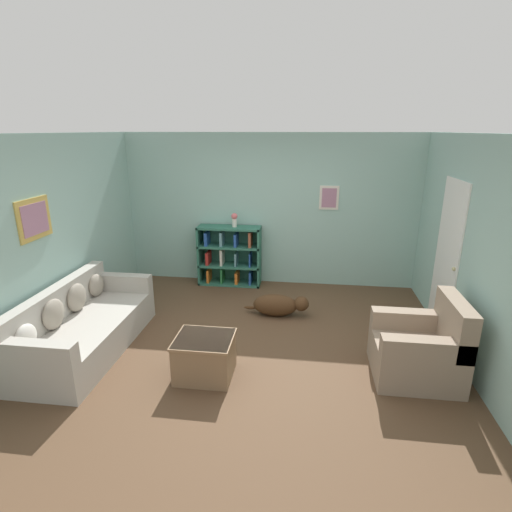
{
  "coord_description": "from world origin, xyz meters",
  "views": [
    {
      "loc": [
        0.65,
        -4.56,
        2.64
      ],
      "look_at": [
        0.0,
        0.4,
        1.05
      ],
      "focal_mm": 28.0,
      "sensor_mm": 36.0,
      "label": 1
    }
  ],
  "objects_px": {
    "vase": "(234,219)",
    "coffee_table": "(205,356)",
    "bookshelf": "(230,256)",
    "dog": "(279,305)",
    "recliner_chair": "(422,349)",
    "couch": "(83,327)"
  },
  "relations": [
    {
      "from": "bookshelf",
      "to": "recliner_chair",
      "type": "relative_size",
      "value": 1.17
    },
    {
      "from": "bookshelf",
      "to": "couch",
      "type": "bearing_deg",
      "value": -119.1
    },
    {
      "from": "couch",
      "to": "dog",
      "type": "xyz_separation_m",
      "value": [
        2.34,
        1.27,
        -0.13
      ]
    },
    {
      "from": "recliner_chair",
      "to": "coffee_table",
      "type": "bearing_deg",
      "value": -172.64
    },
    {
      "from": "vase",
      "to": "coffee_table",
      "type": "bearing_deg",
      "value": -86.69
    },
    {
      "from": "dog",
      "to": "bookshelf",
      "type": "bearing_deg",
      "value": 128.94
    },
    {
      "from": "bookshelf",
      "to": "coffee_table",
      "type": "height_order",
      "value": "bookshelf"
    },
    {
      "from": "couch",
      "to": "recliner_chair",
      "type": "xyz_separation_m",
      "value": [
        4.01,
        -0.05,
        0.03
      ]
    },
    {
      "from": "bookshelf",
      "to": "dog",
      "type": "xyz_separation_m",
      "value": [
        0.97,
        -1.2,
        -0.35
      ]
    },
    {
      "from": "bookshelf",
      "to": "coffee_table",
      "type": "relative_size",
      "value": 1.72
    },
    {
      "from": "dog",
      "to": "vase",
      "type": "xyz_separation_m",
      "value": [
        -0.86,
        1.17,
        1.01
      ]
    },
    {
      "from": "recliner_chair",
      "to": "dog",
      "type": "height_order",
      "value": "recliner_chair"
    },
    {
      "from": "dog",
      "to": "vase",
      "type": "distance_m",
      "value": 1.77
    },
    {
      "from": "recliner_chair",
      "to": "coffee_table",
      "type": "relative_size",
      "value": 1.46
    },
    {
      "from": "recliner_chair",
      "to": "vase",
      "type": "height_order",
      "value": "vase"
    },
    {
      "from": "recliner_chair",
      "to": "couch",
      "type": "bearing_deg",
      "value": 179.33
    },
    {
      "from": "couch",
      "to": "recliner_chair",
      "type": "bearing_deg",
      "value": -0.67
    },
    {
      "from": "bookshelf",
      "to": "recliner_chair",
      "type": "bearing_deg",
      "value": -43.57
    },
    {
      "from": "dog",
      "to": "couch",
      "type": "bearing_deg",
      "value": -151.57
    },
    {
      "from": "couch",
      "to": "coffee_table",
      "type": "bearing_deg",
      "value": -12.2
    },
    {
      "from": "bookshelf",
      "to": "vase",
      "type": "distance_m",
      "value": 0.67
    },
    {
      "from": "coffee_table",
      "to": "dog",
      "type": "height_order",
      "value": "coffee_table"
    }
  ]
}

